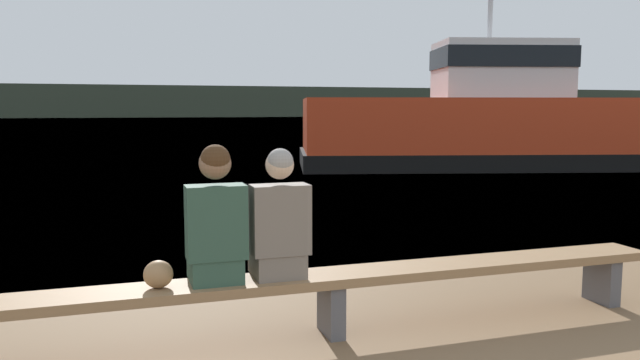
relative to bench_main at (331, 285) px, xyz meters
The scene contains 7 objects.
water_surface 121.37m from the bench_main, 90.05° to the left, with size 240.00×240.00×0.00m, color #386084.
far_shoreline 118.78m from the bench_main, 90.05° to the left, with size 600.00×12.00×5.84m, color #384233.
bench_main is the anchor object (origin of this frame).
person_left 1.02m from the bench_main, behind, with size 0.42×0.42×1.00m.
person_right 0.64m from the bench_main, behind, with size 0.42×0.41×0.96m.
shopping_bag 1.29m from the bench_main, behind, with size 0.20×0.17×0.20m.
tugboat_red 14.49m from the bench_main, 52.81° to the left, with size 11.15×6.25×5.96m.
Camera 1 is at (-1.41, -1.05, 1.73)m, focal length 35.00 mm.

